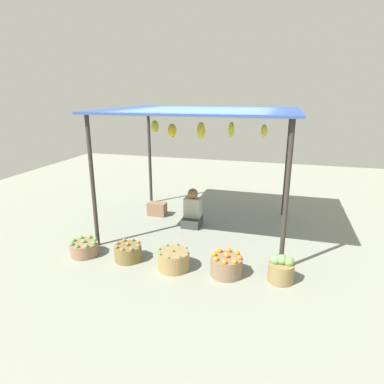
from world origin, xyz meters
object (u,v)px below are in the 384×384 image
(basket_potatoes, at_px, (128,252))
(basket_oranges, at_px, (226,265))
(wooden_crate_near_vendor, at_px, (157,209))
(vendor_person, at_px, (193,212))
(basket_green_apples, at_px, (84,248))
(basket_cabbages, at_px, (281,270))
(basket_green_chilies, at_px, (174,260))

(basket_potatoes, relative_size, basket_oranges, 0.93)
(basket_oranges, height_order, wooden_crate_near_vendor, basket_oranges)
(vendor_person, bearing_deg, basket_oranges, -59.74)
(basket_green_apples, xyz_separation_m, basket_cabbages, (3.20, 0.06, 0.06))
(vendor_person, xyz_separation_m, wooden_crate_near_vendor, (-0.92, 0.35, -0.16))
(basket_green_chilies, relative_size, wooden_crate_near_vendor, 1.24)
(basket_oranges, xyz_separation_m, basket_cabbages, (0.79, 0.04, 0.03))
(basket_cabbages, bearing_deg, basket_green_apples, -178.95)
(basket_green_apples, distance_m, basket_oranges, 2.41)
(basket_green_apples, bearing_deg, vendor_person, 51.08)
(basket_green_chilies, bearing_deg, basket_cabbages, 2.89)
(basket_oranges, distance_m, wooden_crate_near_vendor, 2.82)
(basket_cabbages, bearing_deg, basket_potatoes, -179.64)
(basket_green_apples, bearing_deg, wooden_crate_near_vendor, 76.87)
(basket_potatoes, height_order, basket_green_chilies, basket_green_chilies)
(basket_potatoes, distance_m, basket_oranges, 1.62)
(vendor_person, xyz_separation_m, basket_cabbages, (1.79, -1.68, -0.12))
(basket_green_chilies, height_order, basket_cabbages, basket_cabbages)
(vendor_person, bearing_deg, basket_potatoes, -110.03)
(basket_green_apples, distance_m, basket_cabbages, 3.20)
(wooden_crate_near_vendor, bearing_deg, basket_potatoes, -81.68)
(basket_green_chilies, bearing_deg, basket_oranges, 2.66)
(basket_potatoes, height_order, wooden_crate_near_vendor, basket_potatoes)
(basket_green_chilies, xyz_separation_m, wooden_crate_near_vendor, (-1.10, 2.11, -0.00))
(basket_green_apples, height_order, basket_oranges, basket_oranges)
(basket_green_apples, xyz_separation_m, basket_green_chilies, (1.59, -0.02, 0.03))
(basket_potatoes, bearing_deg, basket_oranges, -0.99)
(vendor_person, height_order, basket_potatoes, vendor_person)
(basket_green_chilies, height_order, wooden_crate_near_vendor, basket_green_chilies)
(basket_potatoes, xyz_separation_m, basket_cabbages, (2.41, 0.02, 0.05))
(basket_green_apples, bearing_deg, basket_oranges, 0.37)
(basket_green_apples, distance_m, basket_potatoes, 0.79)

